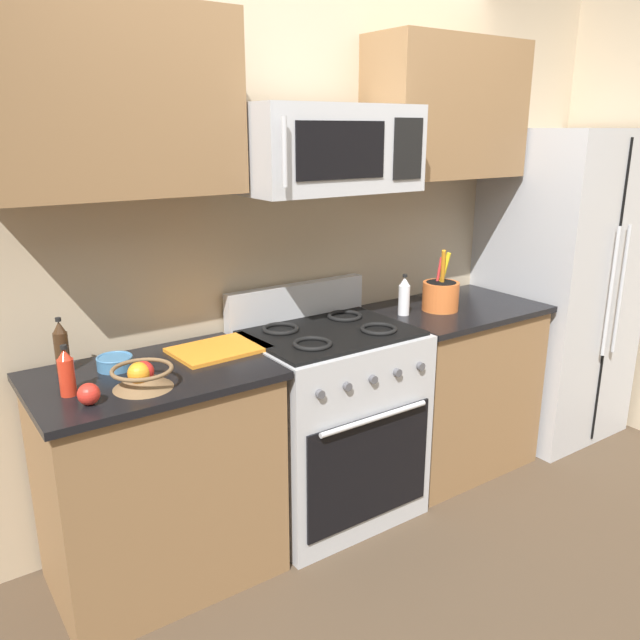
# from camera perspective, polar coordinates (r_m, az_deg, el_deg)

# --- Properties ---
(ground_plane) EXTENTS (16.00, 16.00, 0.00)m
(ground_plane) POSITION_cam_1_polar(r_m,az_deg,el_deg) (2.89, 9.37, -22.32)
(ground_plane) COLOR #473828
(wall_back) EXTENTS (8.00, 0.10, 2.60)m
(wall_back) POSITION_cam_1_polar(r_m,az_deg,el_deg) (3.13, -3.16, 7.33)
(wall_back) COLOR tan
(wall_back) RESTS_ON ground
(counter_left) EXTENTS (0.91, 0.61, 0.91)m
(counter_left) POSITION_cam_1_polar(r_m,az_deg,el_deg) (2.74, -14.16, -13.45)
(counter_left) COLOR olive
(counter_left) RESTS_ON ground
(range_oven) EXTENTS (0.76, 0.65, 1.09)m
(range_oven) POSITION_cam_1_polar(r_m,az_deg,el_deg) (3.08, 0.81, -8.99)
(range_oven) COLOR #B2B5BA
(range_oven) RESTS_ON ground
(counter_right) EXTENTS (0.87, 0.61, 0.91)m
(counter_right) POSITION_cam_1_polar(r_m,az_deg,el_deg) (3.59, 11.66, -5.80)
(counter_right) COLOR olive
(counter_right) RESTS_ON ground
(refrigerator) EXTENTS (0.76, 0.72, 1.81)m
(refrigerator) POSITION_cam_1_polar(r_m,az_deg,el_deg) (4.07, 20.40, 2.84)
(refrigerator) COLOR #B2B5BA
(refrigerator) RESTS_ON ground
(microwave) EXTENTS (0.78, 0.44, 0.36)m
(microwave) POSITION_cam_1_polar(r_m,az_deg,el_deg) (2.80, 0.59, 15.04)
(microwave) COLOR #B2B5BA
(upper_cabinets_left) EXTENTS (0.90, 0.34, 0.67)m
(upper_cabinets_left) POSITION_cam_1_polar(r_m,az_deg,el_deg) (2.53, -18.03, 18.06)
(upper_cabinets_left) COLOR olive
(upper_cabinets_right) EXTENTS (0.86, 0.34, 0.67)m
(upper_cabinets_right) POSITION_cam_1_polar(r_m,az_deg,el_deg) (3.44, 11.22, 17.96)
(upper_cabinets_right) COLOR olive
(utensil_crock) EXTENTS (0.19, 0.19, 0.32)m
(utensil_crock) POSITION_cam_1_polar(r_m,az_deg,el_deg) (3.34, 10.72, 2.23)
(utensil_crock) COLOR #D1662D
(utensil_crock) RESTS_ON counter_right
(fruit_basket) EXTENTS (0.22, 0.22, 0.11)m
(fruit_basket) POSITION_cam_1_polar(r_m,az_deg,el_deg) (2.39, -15.60, -4.82)
(fruit_basket) COLOR brown
(fruit_basket) RESTS_ON counter_left
(apple_loose) EXTENTS (0.08, 0.08, 0.08)m
(apple_loose) POSITION_cam_1_polar(r_m,az_deg,el_deg) (2.31, -19.96, -6.24)
(apple_loose) COLOR red
(apple_loose) RESTS_ON counter_left
(cutting_board) EXTENTS (0.40, 0.29, 0.02)m
(cutting_board) POSITION_cam_1_polar(r_m,az_deg,el_deg) (2.72, -8.99, -2.57)
(cutting_board) COLOR orange
(cutting_board) RESTS_ON counter_left
(bottle_vinegar) EXTENTS (0.06, 0.06, 0.21)m
(bottle_vinegar) POSITION_cam_1_polar(r_m,az_deg,el_deg) (3.22, 7.52, 2.10)
(bottle_vinegar) COLOR silver
(bottle_vinegar) RESTS_ON counter_right
(bottle_hot_sauce) EXTENTS (0.06, 0.06, 0.19)m
(bottle_hot_sauce) POSITION_cam_1_polar(r_m,az_deg,el_deg) (2.39, -21.70, -4.39)
(bottle_hot_sauce) COLOR red
(bottle_hot_sauce) RESTS_ON counter_left
(bottle_soy) EXTENTS (0.05, 0.05, 0.22)m
(bottle_soy) POSITION_cam_1_polar(r_m,az_deg,el_deg) (2.62, -22.08, -2.29)
(bottle_soy) COLOR #382314
(bottle_soy) RESTS_ON counter_left
(prep_bowl) EXTENTS (0.14, 0.14, 0.05)m
(prep_bowl) POSITION_cam_1_polar(r_m,az_deg,el_deg) (2.61, -17.85, -3.60)
(prep_bowl) COLOR teal
(prep_bowl) RESTS_ON counter_left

